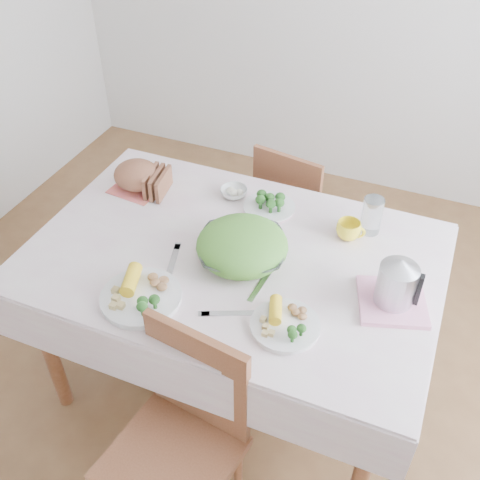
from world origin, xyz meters
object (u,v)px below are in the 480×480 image
at_px(dining_table, 234,324).
at_px(chair_far, 300,200).
at_px(salad_bowl, 242,251).
at_px(yellow_mug, 348,230).
at_px(dinner_plate_right, 285,325).
at_px(chair_near, 170,452).
at_px(dinner_plate_left, 141,298).
at_px(electric_kettle, 398,277).

height_order(dining_table, chair_far, chair_far).
distance_m(salad_bowl, yellow_mug, 0.42).
bearing_deg(chair_far, dinner_plate_right, 114.36).
bearing_deg(chair_near, chair_far, 99.51).
relative_size(salad_bowl, yellow_mug, 3.32).
bearing_deg(chair_far, dining_table, 98.64).
distance_m(dinner_plate_right, yellow_mug, 0.52).
height_order(chair_far, dinner_plate_right, chair_far).
height_order(chair_near, yellow_mug, chair_near).
xyz_separation_m(chair_far, dinner_plate_left, (-0.21, -1.15, 0.31)).
distance_m(chair_far, electric_kettle, 1.10).
distance_m(chair_far, dinner_plate_right, 1.15).
distance_m(chair_near, chair_far, 1.46).
bearing_deg(dinner_plate_left, yellow_mug, 46.33).
bearing_deg(dining_table, dinner_plate_right, -41.87).
xyz_separation_m(chair_far, yellow_mug, (0.35, -0.56, 0.33)).
bearing_deg(chair_far, electric_kettle, 134.29).
relative_size(dining_table, chair_far, 1.73).
bearing_deg(dinner_plate_right, salad_bowl, 135.13).
distance_m(chair_near, dinner_plate_left, 0.50).
height_order(dining_table, electric_kettle, electric_kettle).
xyz_separation_m(dining_table, yellow_mug, (0.37, 0.25, 0.42)).
xyz_separation_m(dinner_plate_right, yellow_mug, (0.07, 0.52, 0.03)).
relative_size(dining_table, dinner_plate_left, 5.06).
bearing_deg(dinner_plate_left, chair_near, -51.57).
relative_size(chair_near, chair_far, 1.06).
relative_size(dinner_plate_left, dinner_plate_right, 1.22).
relative_size(chair_far, dinner_plate_right, 3.57).
relative_size(chair_far, salad_bowl, 2.60).
height_order(yellow_mug, electric_kettle, electric_kettle).
distance_m(dinner_plate_right, electric_kettle, 0.40).
relative_size(dinner_plate_right, yellow_mug, 2.42).
xyz_separation_m(dinner_plate_left, yellow_mug, (0.56, 0.59, 0.03)).
xyz_separation_m(chair_near, salad_bowl, (-0.01, 0.63, 0.34)).
bearing_deg(salad_bowl, yellow_mug, 39.29).
bearing_deg(electric_kettle, chair_near, -106.61).
relative_size(salad_bowl, electric_kettle, 1.74).
bearing_deg(dinner_plate_right, chair_far, 104.23).
bearing_deg(chair_far, yellow_mug, 131.95).
bearing_deg(chair_far, chair_near, 101.44).
bearing_deg(dining_table, dinner_plate_left, -120.10).
bearing_deg(yellow_mug, chair_near, -109.17).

